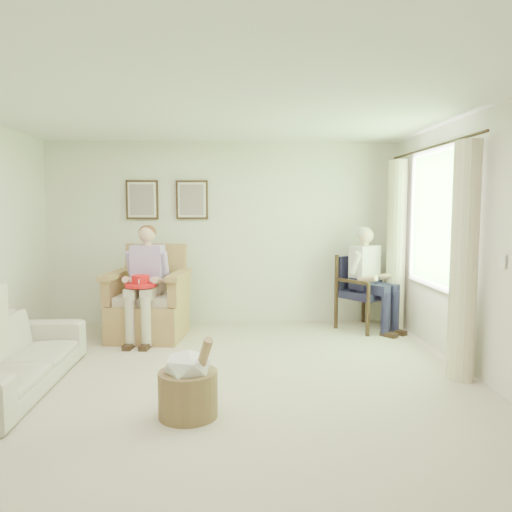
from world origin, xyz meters
name	(u,v)px	position (x,y,z in m)	size (l,w,h in m)	color
floor	(222,391)	(0.00, 0.00, 0.00)	(5.50, 5.50, 0.00)	beige
back_wall	(224,233)	(0.00, 2.75, 1.30)	(5.00, 0.04, 2.60)	silver
front_wall	(207,317)	(0.00, -2.75, 1.30)	(5.00, 0.04, 2.60)	silver
right_wall	(494,248)	(2.50, 0.00, 1.30)	(0.04, 5.50, 2.60)	silver
ceiling	(220,100)	(0.00, 0.00, 2.60)	(5.00, 5.50, 0.02)	white
window	(437,215)	(2.46, 1.20, 1.58)	(0.13, 2.50, 1.63)	#2D6B23
curtain_left	(464,262)	(2.33, 0.22, 1.15)	(0.34, 0.34, 2.30)	beige
curtain_right	(396,246)	(2.33, 2.18, 1.15)	(0.34, 0.34, 2.30)	beige
framed_print_left	(142,200)	(-1.15, 2.71, 1.78)	(0.45, 0.05, 0.55)	#382114
framed_print_right	(192,200)	(-0.45, 2.71, 1.78)	(0.45, 0.05, 0.55)	#382114
wicker_armchair	(149,308)	(-0.96, 1.96, 0.38)	(0.93, 0.92, 1.19)	#AF7E52
wood_armchair	(364,289)	(1.95, 2.34, 0.55)	(0.65, 0.61, 1.00)	black
sofa	(9,357)	(-1.95, 0.14, 0.30)	(0.81, 2.07, 0.60)	beige
person_wicker	(146,274)	(-0.96, 1.81, 0.85)	(0.40, 0.63, 1.42)	beige
person_dark	(368,271)	(1.95, 2.17, 0.81)	(0.40, 0.63, 1.38)	#1C1A3B
red_hat	(141,283)	(-1.00, 1.61, 0.77)	(0.38, 0.38, 0.14)	red
hatbox	(188,383)	(-0.26, -0.55, 0.27)	(0.54, 0.54, 0.70)	tan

